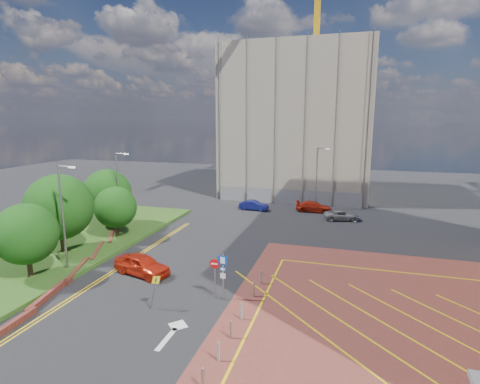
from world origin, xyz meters
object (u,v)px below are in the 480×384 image
at_px(tree_b, 59,207).
at_px(car_silver_back, 342,215).
at_px(lamp_back, 317,176).
at_px(car_blue_back, 254,205).
at_px(tree_d, 107,193).
at_px(warning_sign, 154,288).
at_px(tree_a, 26,234).
at_px(lamp_left_far, 118,188).
at_px(car_red_left, 142,265).
at_px(tree_c, 116,207).
at_px(lamp_left_near, 63,213).
at_px(car_red_back, 314,207).
at_px(sign_cluster, 220,272).

xyz_separation_m(tree_b, car_silver_back, (22.93, 18.38, -3.67)).
height_order(lamp_back, car_blue_back, lamp_back).
height_order(tree_d, car_silver_back, tree_d).
bearing_deg(car_silver_back, warning_sign, 143.87).
xyz_separation_m(tree_a, tree_b, (-1.50, 5.00, 0.73)).
height_order(tree_a, lamp_back, lamp_back).
bearing_deg(car_blue_back, tree_d, 137.16).
relative_size(tree_b, lamp_left_far, 0.84).
distance_m(warning_sign, car_blue_back, 26.64).
height_order(tree_d, car_blue_back, tree_d).
height_order(car_blue_back, car_silver_back, car_blue_back).
relative_size(lamp_back, car_red_left, 1.75).
xyz_separation_m(tree_b, lamp_back, (19.58, 23.00, 0.12)).
height_order(tree_b, car_red_left, tree_b).
distance_m(tree_c, warning_sign, 15.51).
bearing_deg(lamp_back, lamp_left_near, -122.40).
bearing_deg(car_red_back, car_red_left, 155.35).
distance_m(tree_a, tree_b, 5.27).
height_order(warning_sign, car_red_back, warning_sign).
bearing_deg(car_blue_back, warning_sign, -175.29).
distance_m(lamp_left_near, lamp_left_far, 10.20).
relative_size(tree_a, car_red_back, 1.21).
bearing_deg(sign_cluster, car_red_back, 81.89).
xyz_separation_m(sign_cluster, car_red_left, (-6.99, 2.17, -1.17)).
distance_m(tree_b, car_red_back, 29.19).
bearing_deg(warning_sign, lamp_left_far, 130.22).
bearing_deg(car_red_left, lamp_left_far, 55.93).
bearing_deg(tree_b, sign_cluster, -14.26).
xyz_separation_m(lamp_left_near, sign_cluster, (12.72, -1.02, -2.71)).
height_order(lamp_back, car_silver_back, lamp_back).
height_order(lamp_left_near, warning_sign, lamp_left_near).
xyz_separation_m(tree_d, warning_sign, (13.39, -14.38, -2.44)).
relative_size(car_red_left, car_blue_back, 1.23).
bearing_deg(tree_a, tree_d, 100.89).
bearing_deg(car_silver_back, car_red_left, 132.00).
bearing_deg(car_red_back, lamp_back, -5.85).
relative_size(sign_cluster, car_red_back, 0.72).
xyz_separation_m(tree_d, lamp_left_far, (2.08, -1.00, 0.79)).
xyz_separation_m(sign_cluster, car_blue_back, (-3.88, 24.26, -1.34)).
relative_size(tree_b, tree_d, 1.11).
bearing_deg(lamp_left_near, car_silver_back, 47.12).
xyz_separation_m(tree_a, tree_c, (0.50, 10.00, -0.31)).
xyz_separation_m(car_red_back, car_silver_back, (3.50, -3.10, -0.09)).
height_order(tree_a, tree_c, tree_a).
bearing_deg(lamp_left_far, car_silver_back, 27.51).
bearing_deg(lamp_left_far, tree_b, -98.77).
xyz_separation_m(tree_d, car_red_back, (20.43, 13.48, -3.22)).
xyz_separation_m(tree_c, car_blue_back, (9.92, 15.25, -2.58)).
xyz_separation_m(lamp_back, sign_cluster, (-3.78, -27.02, -2.41)).
relative_size(lamp_back, car_silver_back, 1.97).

